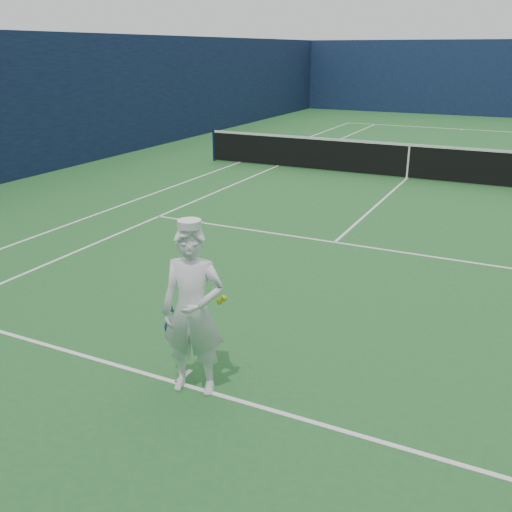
{
  "coord_description": "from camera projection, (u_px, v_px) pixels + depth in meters",
  "views": [
    {
      "loc": [
        3.23,
        -16.44,
        3.53
      ],
      "look_at": [
        0.25,
        -10.37,
        1.06
      ],
      "focal_mm": 40.0,
      "sensor_mm": 36.0,
      "label": 1
    }
  ],
  "objects": [
    {
      "name": "court_markings",
      "position": [
        407.0,
        179.0,
        16.41
      ],
      "size": [
        11.03,
        23.83,
        0.01
      ],
      "color": "white",
      "rests_on": "ground"
    },
    {
      "name": "tennis_net",
      "position": [
        408.0,
        160.0,
        16.22
      ],
      "size": [
        12.88,
        0.09,
        1.07
      ],
      "color": "#141E4C",
      "rests_on": "ground"
    },
    {
      "name": "tennis_player",
      "position": [
        193.0,
        311.0,
        5.97
      ],
      "size": [
        0.86,
        0.6,
        1.93
      ],
      "rotation": [
        0.0,
        0.0,
        0.25
      ],
      "color": "white",
      "rests_on": "ground"
    },
    {
      "name": "windscreen_fence",
      "position": [
        413.0,
        107.0,
        15.73
      ],
      "size": [
        20.12,
        36.12,
        4.0
      ],
      "color": "#101D3D",
      "rests_on": "ground"
    },
    {
      "name": "ground",
      "position": [
        407.0,
        179.0,
        16.41
      ],
      "size": [
        80.0,
        80.0,
        0.0
      ],
      "primitive_type": "plane",
      "color": "#256129",
      "rests_on": "ground"
    }
  ]
}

